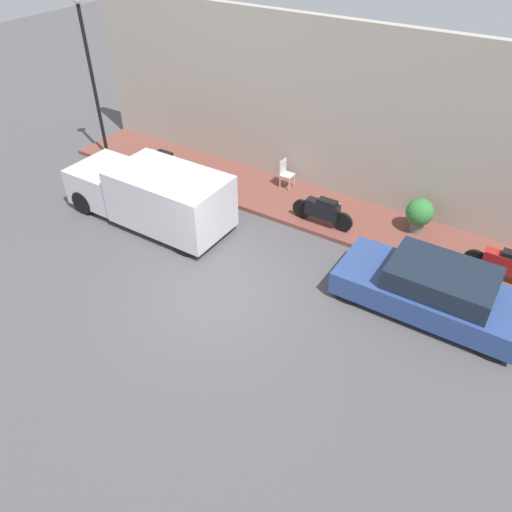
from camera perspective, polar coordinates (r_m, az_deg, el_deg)
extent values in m
plane|color=#514F51|center=(12.60, -4.80, -4.58)|extent=(60.00, 60.00, 0.00)
cube|color=brown|center=(15.91, 5.75, 5.66)|extent=(2.39, 18.18, 0.13)
cube|color=#B2A899|center=(15.84, 8.72, 15.85)|extent=(0.30, 18.18, 5.35)
cube|color=#2D4784|center=(12.62, 19.01, -4.04)|extent=(1.85, 4.33, 0.60)
cube|color=#192333|center=(12.25, 20.49, -2.38)|extent=(1.62, 2.38, 0.53)
cylinder|color=black|center=(12.43, 10.33, -4.02)|extent=(0.20, 0.60, 0.60)
cylinder|color=black|center=(13.63, 13.09, -0.20)|extent=(0.20, 0.60, 0.60)
cylinder|color=black|center=(12.06, 25.48, -9.53)|extent=(0.20, 0.60, 0.60)
cylinder|color=black|center=(13.29, 26.85, -5.06)|extent=(0.20, 0.60, 0.60)
cube|color=silver|center=(14.62, -9.74, 6.44)|extent=(1.93, 3.37, 1.58)
cube|color=silver|center=(16.41, -16.61, 8.06)|extent=(1.84, 1.82, 1.11)
cube|color=#192333|center=(16.46, -17.46, 9.22)|extent=(1.64, 1.00, 0.44)
cylinder|color=black|center=(16.35, -19.14, 5.83)|extent=(0.22, 0.75, 0.75)
cylinder|color=black|center=(17.26, -15.05, 8.40)|extent=(0.22, 0.75, 0.75)
cylinder|color=black|center=(13.84, -8.38, 1.53)|extent=(0.22, 0.75, 0.75)
cylinder|color=black|center=(14.90, -4.31, 4.74)|extent=(0.22, 0.75, 0.75)
cube|color=#B21E1E|center=(14.05, 26.57, -0.72)|extent=(0.30, 1.06, 0.48)
cylinder|color=black|center=(14.18, 23.70, -0.42)|extent=(0.10, 0.59, 0.59)
cube|color=black|center=(14.76, 7.60, 5.28)|extent=(0.30, 1.03, 0.48)
cube|color=black|center=(14.55, 8.19, 6.12)|extent=(0.27, 0.56, 0.12)
cylinder|color=black|center=(15.10, 5.27, 5.40)|extent=(0.10, 0.59, 0.59)
cylinder|color=black|center=(14.65, 9.87, 3.85)|extent=(0.10, 0.59, 0.59)
cube|color=#B7B7BF|center=(17.81, -10.71, 10.73)|extent=(0.30, 1.08, 0.43)
cube|color=black|center=(17.60, -10.44, 11.43)|extent=(0.27, 0.59, 0.12)
cylinder|color=black|center=(18.36, -12.41, 10.73)|extent=(0.10, 0.53, 0.53)
cylinder|color=black|center=(17.44, -8.79, 9.68)|extent=(0.10, 0.53, 0.53)
cylinder|color=black|center=(18.78, -18.05, 18.10)|extent=(0.12, 0.12, 5.15)
cylinder|color=slate|center=(15.24, 17.87, 3.29)|extent=(0.40, 0.40, 0.32)
sphere|color=#337F38|center=(14.99, 18.22, 4.79)|extent=(0.79, 0.79, 0.79)
cube|color=silver|center=(16.58, 3.60, 9.24)|extent=(0.40, 0.40, 0.04)
cube|color=silver|center=(16.54, 3.08, 10.18)|extent=(0.40, 0.04, 0.47)
cylinder|color=silver|center=(16.49, 3.79, 8.13)|extent=(0.04, 0.04, 0.43)
cylinder|color=silver|center=(16.75, 4.38, 8.61)|extent=(0.04, 0.04, 0.43)
cylinder|color=silver|center=(16.63, 2.75, 8.45)|extent=(0.04, 0.04, 0.43)
cylinder|color=silver|center=(16.89, 3.35, 8.92)|extent=(0.04, 0.04, 0.43)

